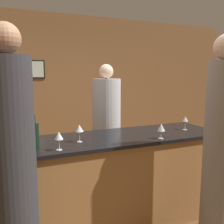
{
  "coord_description": "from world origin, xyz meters",
  "views": [
    {
      "loc": [
        -0.94,
        -2.39,
        1.66
      ],
      "look_at": [
        0.12,
        0.1,
        1.25
      ],
      "focal_mm": 40.0,
      "sensor_mm": 36.0,
      "label": 1
    }
  ],
  "objects_px": {
    "guest_0": "(13,184)",
    "guest_1": "(220,151)",
    "bartender": "(106,135)",
    "wine_bottle_0": "(35,136)"
  },
  "relations": [
    {
      "from": "guest_0",
      "to": "guest_1",
      "type": "height_order",
      "value": "guest_1"
    },
    {
      "from": "bartender",
      "to": "guest_1",
      "type": "height_order",
      "value": "guest_1"
    },
    {
      "from": "guest_1",
      "to": "guest_0",
      "type": "bearing_deg",
      "value": 178.18
    },
    {
      "from": "wine_bottle_0",
      "to": "guest_1",
      "type": "bearing_deg",
      "value": -20.14
    },
    {
      "from": "bartender",
      "to": "guest_1",
      "type": "relative_size",
      "value": 0.89
    },
    {
      "from": "bartender",
      "to": "wine_bottle_0",
      "type": "relative_size",
      "value": 5.75
    },
    {
      "from": "guest_1",
      "to": "wine_bottle_0",
      "type": "height_order",
      "value": "guest_1"
    },
    {
      "from": "bartender",
      "to": "guest_1",
      "type": "xyz_separation_m",
      "value": [
        0.54,
        -1.47,
        0.13
      ]
    },
    {
      "from": "wine_bottle_0",
      "to": "guest_0",
      "type": "bearing_deg",
      "value": -110.96
    },
    {
      "from": "bartender",
      "to": "guest_0",
      "type": "xyz_separation_m",
      "value": [
        -1.23,
        -1.41,
        0.11
      ]
    }
  ]
}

